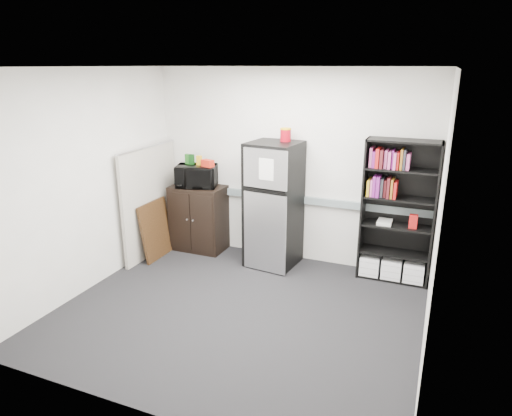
# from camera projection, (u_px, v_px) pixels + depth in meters

# --- Properties ---
(floor) EXTENTS (4.00, 4.00, 0.00)m
(floor) POSITION_uv_depth(u_px,v_px,m) (239.00, 311.00, 5.26)
(floor) COLOR black
(floor) RESTS_ON ground
(wall_back) EXTENTS (4.00, 0.02, 2.70)m
(wall_back) POSITION_uv_depth(u_px,v_px,m) (289.00, 167.00, 6.40)
(wall_back) COLOR silver
(wall_back) RESTS_ON floor
(wall_right) EXTENTS (0.02, 3.50, 2.70)m
(wall_right) POSITION_uv_depth(u_px,v_px,m) (438.00, 223.00, 4.13)
(wall_right) COLOR silver
(wall_right) RESTS_ON floor
(wall_left) EXTENTS (0.02, 3.50, 2.70)m
(wall_left) POSITION_uv_depth(u_px,v_px,m) (89.00, 182.00, 5.58)
(wall_left) COLOR silver
(wall_left) RESTS_ON floor
(ceiling) EXTENTS (4.00, 3.50, 0.02)m
(ceiling) POSITION_uv_depth(u_px,v_px,m) (236.00, 67.00, 4.45)
(ceiling) COLOR white
(ceiling) RESTS_ON wall_back
(electrical_raceway) EXTENTS (3.92, 0.05, 0.10)m
(electrical_raceway) POSITION_uv_depth(u_px,v_px,m) (288.00, 198.00, 6.51)
(electrical_raceway) COLOR gray
(electrical_raceway) RESTS_ON wall_back
(wall_note) EXTENTS (0.14, 0.00, 0.10)m
(wall_note) POSITION_uv_depth(u_px,v_px,m) (266.00, 151.00, 6.46)
(wall_note) COLOR white
(wall_note) RESTS_ON wall_back
(bookshelf) EXTENTS (0.90, 0.34, 1.85)m
(bookshelf) POSITION_uv_depth(u_px,v_px,m) (398.00, 213.00, 5.81)
(bookshelf) COLOR black
(bookshelf) RESTS_ON floor
(cubicle_partition) EXTENTS (0.06, 1.30, 1.62)m
(cubicle_partition) POSITION_uv_depth(u_px,v_px,m) (150.00, 201.00, 6.66)
(cubicle_partition) COLOR #ADA699
(cubicle_partition) RESTS_ON floor
(cabinet) EXTENTS (0.79, 0.53, 0.99)m
(cabinet) POSITION_uv_depth(u_px,v_px,m) (199.00, 218.00, 6.92)
(cabinet) COLOR black
(cabinet) RESTS_ON floor
(microwave) EXTENTS (0.67, 0.55, 0.32)m
(microwave) POSITION_uv_depth(u_px,v_px,m) (197.00, 176.00, 6.71)
(microwave) COLOR black
(microwave) RESTS_ON cabinet
(snack_box_a) EXTENTS (0.08, 0.06, 0.15)m
(snack_box_a) POSITION_uv_depth(u_px,v_px,m) (188.00, 159.00, 6.73)
(snack_box_a) COLOR #1E5C1A
(snack_box_a) RESTS_ON microwave
(snack_box_b) EXTENTS (0.07, 0.06, 0.15)m
(snack_box_b) POSITION_uv_depth(u_px,v_px,m) (192.00, 159.00, 6.71)
(snack_box_b) COLOR #0C350E
(snack_box_b) RESTS_ON microwave
(snack_box_c) EXTENTS (0.07, 0.05, 0.14)m
(snack_box_c) POSITION_uv_depth(u_px,v_px,m) (199.00, 160.00, 6.66)
(snack_box_c) COLOR gold
(snack_box_c) RESTS_ON microwave
(snack_bag) EXTENTS (0.20, 0.15, 0.10)m
(snack_bag) POSITION_uv_depth(u_px,v_px,m) (208.00, 163.00, 6.56)
(snack_bag) COLOR red
(snack_bag) RESTS_ON microwave
(refrigerator) EXTENTS (0.72, 0.75, 1.74)m
(refrigerator) POSITION_uv_depth(u_px,v_px,m) (273.00, 205.00, 6.29)
(refrigerator) COLOR black
(refrigerator) RESTS_ON floor
(coffee_can) EXTENTS (0.15, 0.15, 0.20)m
(coffee_can) POSITION_uv_depth(u_px,v_px,m) (286.00, 134.00, 6.07)
(coffee_can) COLOR #9C0715
(coffee_can) RESTS_ON refrigerator
(framed_poster) EXTENTS (0.16, 0.65, 0.84)m
(framed_poster) POSITION_uv_depth(u_px,v_px,m) (156.00, 230.00, 6.65)
(framed_poster) COLOR black
(framed_poster) RESTS_ON floor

